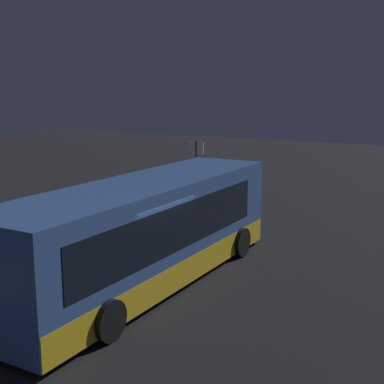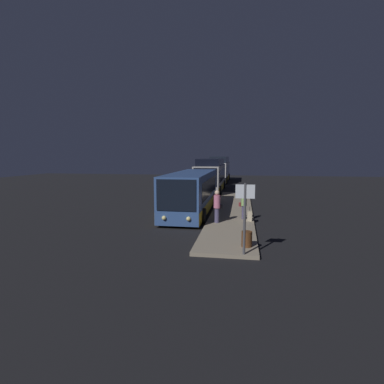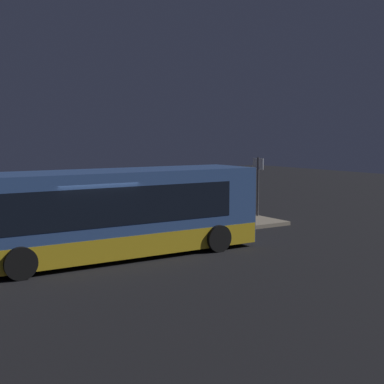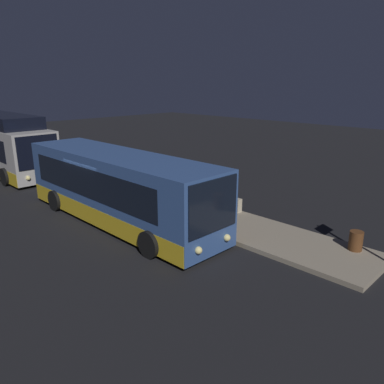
{
  "view_description": "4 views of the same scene",
  "coord_description": "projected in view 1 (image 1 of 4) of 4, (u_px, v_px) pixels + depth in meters",
  "views": [
    {
      "loc": [
        -10.52,
        -7.77,
        5.24
      ],
      "look_at": [
        4.33,
        0.74,
        1.86
      ],
      "focal_mm": 50.0,
      "sensor_mm": 36.0,
      "label": 1
    },
    {
      "loc": [
        21.19,
        3.59,
        3.93
      ],
      "look_at": [
        4.33,
        0.74,
        1.86
      ],
      "focal_mm": 28.0,
      "sensor_mm": 36.0,
      "label": 2
    },
    {
      "loc": [
        -6.06,
        -15.56,
        3.89
      ],
      "look_at": [
        4.33,
        0.74,
        1.86
      ],
      "focal_mm": 50.0,
      "sensor_mm": 36.0,
      "label": 3
    },
    {
      "loc": [
        13.01,
        -7.98,
        5.49
      ],
      "look_at": [
        4.33,
        0.74,
        1.86
      ],
      "focal_mm": 35.0,
      "sensor_mm": 36.0,
      "label": 4
    }
  ],
  "objects": [
    {
      "name": "passenger_waiting",
      "position": [
        100.0,
        210.0,
        18.09
      ],
      "size": [
        0.59,
        0.54,
        1.75
      ],
      "rotation": [
        0.0,
        0.0,
        2.18
      ],
      "color": "#4C476B",
      "rests_on": "platform"
    },
    {
      "name": "sign_post",
      "position": [
        196.0,
        163.0,
        23.59
      ],
      "size": [
        0.1,
        0.72,
        2.75
      ],
      "color": "#4C4C51",
      "rests_on": "platform"
    },
    {
      "name": "trash_bin",
      "position": [
        182.0,
        199.0,
        23.06
      ],
      "size": [
        0.44,
        0.44,
        0.65
      ],
      "color": "#593319",
      "rests_on": "platform"
    },
    {
      "name": "ground",
      "position": [
        133.0,
        294.0,
        13.76
      ],
      "size": [
        80.0,
        80.0,
        0.0
      ],
      "primitive_type": "plane",
      "color": "black"
    },
    {
      "name": "passenger_boarding",
      "position": [
        158.0,
        206.0,
        18.46
      ],
      "size": [
        0.64,
        0.56,
        1.85
      ],
      "rotation": [
        0.0,
        0.0,
        1.04
      ],
      "color": "#4C476B",
      "rests_on": "platform"
    },
    {
      "name": "bus_lead",
      "position": [
        144.0,
        235.0,
        14.18
      ],
      "size": [
        10.27,
        2.74,
        2.8
      ],
      "color": "#33518C",
      "rests_on": "ground"
    },
    {
      "name": "platform",
      "position": [
        49.0,
        271.0,
        15.18
      ],
      "size": [
        20.0,
        2.69,
        0.16
      ],
      "color": "gray",
      "rests_on": "ground"
    },
    {
      "name": "suitcase",
      "position": [
        101.0,
        225.0,
        18.76
      ],
      "size": [
        0.48,
        0.27,
        0.82
      ],
      "color": "beige",
      "rests_on": "platform"
    }
  ]
}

